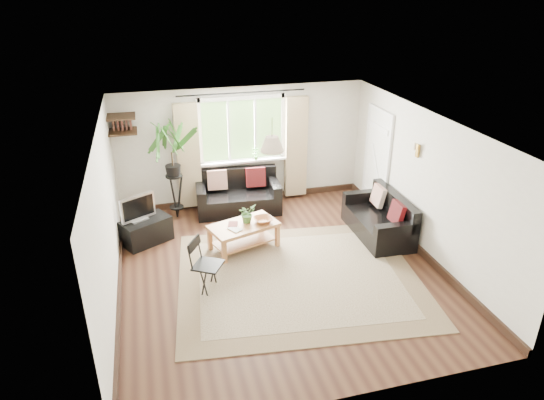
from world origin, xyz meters
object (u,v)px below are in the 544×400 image
object	(u,v)px
coffee_table	(244,236)
tv_stand	(146,231)
sofa_back	(238,193)
sofa_right	(378,217)
folding_chair	(208,266)
palm_stand	(173,172)

from	to	relation	value
coffee_table	tv_stand	xyz separation A→B (m)	(-1.62, 0.66, -0.01)
tv_stand	sofa_back	bearing A→B (deg)	-4.26
sofa_right	folding_chair	world-z (taller)	folding_chair
coffee_table	palm_stand	distance (m)	1.98
sofa_back	sofa_right	xyz separation A→B (m)	(2.25, -1.64, -0.02)
palm_stand	sofa_back	bearing A→B (deg)	-1.90
sofa_back	tv_stand	xyz separation A→B (m)	(-1.82, -0.83, -0.16)
sofa_right	tv_stand	world-z (taller)	sofa_right
sofa_back	folding_chair	xyz separation A→B (m)	(-0.96, -2.56, 0.03)
sofa_back	palm_stand	world-z (taller)	palm_stand
sofa_right	tv_stand	size ratio (longest dim) A/B	1.89
coffee_table	tv_stand	distance (m)	1.75
sofa_right	coffee_table	world-z (taller)	sofa_right
coffee_table	sofa_back	bearing A→B (deg)	82.44
sofa_right	palm_stand	distance (m)	3.90
coffee_table	tv_stand	bearing A→B (deg)	157.84
sofa_back	coffee_table	xyz separation A→B (m)	(-0.20, -1.49, -0.15)
coffee_table	folding_chair	distance (m)	1.33
sofa_right	folding_chair	xyz separation A→B (m)	(-3.21, -0.92, 0.05)
coffee_table	palm_stand	size ratio (longest dim) A/B	0.60
palm_stand	sofa_right	bearing A→B (deg)	-25.83
coffee_table	folding_chair	size ratio (longest dim) A/B	1.37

